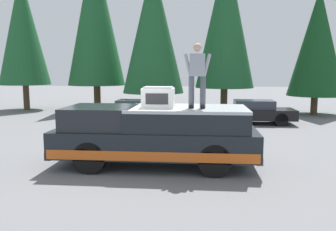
{
  "coord_description": "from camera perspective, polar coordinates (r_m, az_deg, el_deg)",
  "views": [
    {
      "loc": [
        -9.53,
        -1.91,
        2.67
      ],
      "look_at": [
        0.36,
        -0.98,
        1.35
      ],
      "focal_mm": 37.31,
      "sensor_mm": 36.0,
      "label": 1
    }
  ],
  "objects": [
    {
      "name": "ground_plane",
      "position": [
        10.08,
        -5.81,
        -7.83
      ],
      "size": [
        90.0,
        90.0,
        0.0
      ],
      "primitive_type": "plane",
      "color": "slate"
    },
    {
      "name": "pickup_truck",
      "position": [
        9.64,
        -2.02,
        -3.18
      ],
      "size": [
        2.01,
        5.54,
        1.65
      ],
      "color": "black",
      "rests_on": "ground"
    },
    {
      "name": "compressor_unit",
      "position": [
        9.34,
        -1.59,
        3.0
      ],
      "size": [
        0.65,
        0.84,
        0.56
      ],
      "color": "white",
      "rests_on": "pickup_truck"
    },
    {
      "name": "person_on_truck_bed",
      "position": [
        9.18,
        4.8,
        6.8
      ],
      "size": [
        0.29,
        0.72,
        1.69
      ],
      "color": "#4C515B",
      "rests_on": "pickup_truck"
    },
    {
      "name": "parked_car_black",
      "position": [
        17.67,
        13.58,
        0.57
      ],
      "size": [
        1.64,
        4.1,
        1.16
      ],
      "color": "black",
      "rests_on": "ground"
    },
    {
      "name": "parked_car_grey",
      "position": [
        17.36,
        -5.38,
        0.63
      ],
      "size": [
        1.64,
        4.1,
        1.16
      ],
      "color": "gray",
      "rests_on": "ground"
    },
    {
      "name": "conifer_far_left",
      "position": [
        22.33,
        23.23,
        10.96
      ],
      "size": [
        3.22,
        3.22,
        7.35
      ],
      "color": "#4C3826",
      "rests_on": "ground"
    },
    {
      "name": "conifer_left",
      "position": [
        22.55,
        9.39,
        15.35
      ],
      "size": [
        3.64,
        3.64,
        10.02
      ],
      "color": "#4C3826",
      "rests_on": "ground"
    },
    {
      "name": "conifer_center_left",
      "position": [
        21.58,
        -2.45,
        14.05
      ],
      "size": [
        3.7,
        3.7,
        9.0
      ],
      "color": "#4C3826",
      "rests_on": "ground"
    },
    {
      "name": "conifer_center_right",
      "position": [
        24.24,
        -11.82,
        15.84
      ],
      "size": [
        3.77,
        3.77,
        10.85
      ],
      "color": "#4C3826",
      "rests_on": "ground"
    },
    {
      "name": "conifer_right",
      "position": [
        24.93,
        -22.64,
        12.88
      ],
      "size": [
        3.24,
        3.24,
        8.8
      ],
      "color": "#4C3826",
      "rests_on": "ground"
    }
  ]
}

